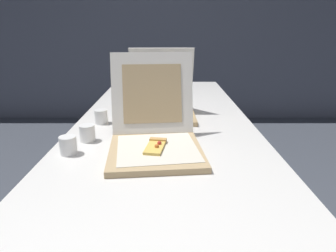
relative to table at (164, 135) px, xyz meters
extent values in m
cube|color=slate|center=(0.00, 2.60, 0.61)|extent=(10.00, 0.10, 2.60)
cube|color=silver|center=(0.00, 0.00, 0.03)|extent=(0.86, 2.41, 0.03)
cylinder|color=gray|center=(-0.36, 1.13, -0.34)|extent=(0.04, 0.04, 0.71)
cylinder|color=gray|center=(0.36, 1.13, -0.34)|extent=(0.04, 0.04, 0.71)
cube|color=tan|center=(-0.03, -0.34, 0.06)|extent=(0.37, 0.37, 0.02)
cube|color=silver|center=(-0.02, -0.32, 0.07)|extent=(0.33, 0.33, 0.00)
cube|color=white|center=(-0.05, -0.12, 0.23)|extent=(0.35, 0.13, 0.33)
cube|color=tan|center=(-0.05, -0.13, 0.23)|extent=(0.25, 0.09, 0.24)
cube|color=#EAC156|center=(-0.03, -0.34, 0.07)|extent=(0.08, 0.13, 0.01)
cube|color=tan|center=(-0.02, -0.27, 0.08)|extent=(0.07, 0.03, 0.02)
sphere|color=red|center=(-0.01, -0.32, 0.08)|extent=(0.02, 0.02, 0.02)
sphere|color=orange|center=(-0.02, -0.35, 0.08)|extent=(0.02, 0.02, 0.02)
cube|color=tan|center=(-0.01, 0.15, 0.06)|extent=(0.35, 0.35, 0.02)
cube|color=silver|center=(-0.02, 0.16, 0.07)|extent=(0.30, 0.30, 0.00)
cube|color=white|center=(-0.01, 0.27, 0.23)|extent=(0.34, 0.11, 0.33)
cube|color=tan|center=(-0.01, 0.27, 0.23)|extent=(0.25, 0.08, 0.23)
cylinder|color=white|center=(-0.22, 0.37, 0.08)|extent=(0.06, 0.06, 0.07)
cylinder|color=white|center=(-0.35, -0.33, 0.08)|extent=(0.06, 0.06, 0.07)
cylinder|color=white|center=(-0.31, -0.20, 0.08)|extent=(0.06, 0.06, 0.07)
cylinder|color=white|center=(-0.31, 0.04, 0.08)|extent=(0.06, 0.06, 0.07)
camera|label=1|loc=(0.02, -1.33, 0.49)|focal=31.52mm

